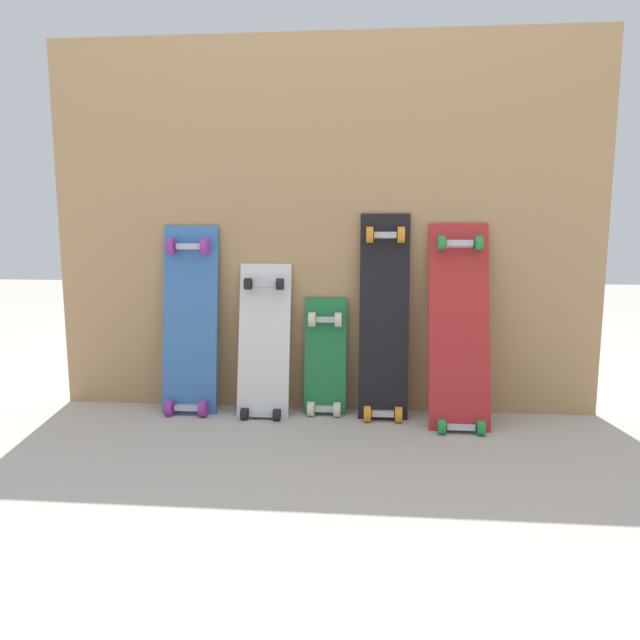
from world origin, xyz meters
name	(u,v)px	position (x,y,z in m)	size (l,w,h in m)	color
ground_plane	(321,412)	(0.00, 0.00, 0.00)	(12.00, 12.00, 0.00)	#B2AAA0
plywood_wall_panel	(323,228)	(0.00, 0.07, 0.77)	(2.29, 0.04, 1.55)	tan
skateboard_blue	(190,327)	(-0.55, -0.03, 0.36)	(0.23, 0.20, 0.85)	#386BAD
skateboard_white	(264,349)	(-0.24, -0.04, 0.28)	(0.22, 0.21, 0.70)	silver
skateboard_green	(325,364)	(0.02, -0.01, 0.21)	(0.18, 0.15, 0.55)	#1E7238
skateboard_black	(384,325)	(0.26, -0.03, 0.38)	(0.20, 0.20, 0.90)	black
skateboard_red	(459,334)	(0.55, -0.09, 0.36)	(0.24, 0.31, 0.86)	#B22626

